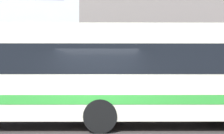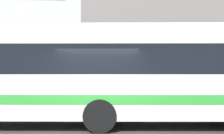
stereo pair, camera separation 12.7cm
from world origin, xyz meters
TOP-DOWN VIEW (x-y plane):
  - apartment_block_right at (9.88, 13.01)m, footprint 21.73×9.47m
  - transit_bus at (-0.60, 2.09)m, footprint 12.32×3.22m

SIDE VIEW (x-z plane):
  - transit_bus at x=-0.60m, z-range 0.17..3.48m
  - apartment_block_right at x=9.88m, z-range 0.00..13.29m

